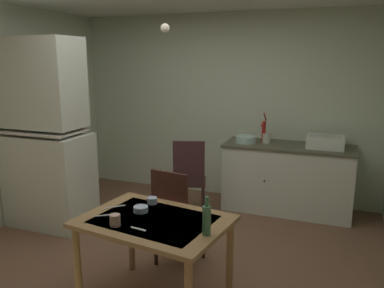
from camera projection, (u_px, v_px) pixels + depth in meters
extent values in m
plane|color=brown|center=(160.00, 265.00, 3.75)|extent=(5.33, 5.33, 0.00)
cube|color=beige|center=(225.00, 107.00, 5.49)|extent=(4.35, 0.10, 2.56)
cube|color=silver|center=(50.00, 180.00, 4.60)|extent=(0.95, 0.59, 1.09)
cube|color=silver|center=(42.00, 83.00, 4.35)|extent=(0.87, 0.50, 1.01)
cube|color=beige|center=(44.00, 131.00, 4.44)|extent=(0.85, 0.53, 0.02)
cube|color=silver|center=(287.00, 179.00, 5.01)|extent=(1.59, 0.60, 0.85)
cube|color=#53533F|center=(289.00, 146.00, 4.92)|extent=(1.62, 0.63, 0.03)
sphere|color=#2D2823|center=(264.00, 181.00, 4.80)|extent=(0.02, 0.02, 0.02)
cube|color=white|center=(325.00, 142.00, 4.75)|extent=(0.44, 0.34, 0.15)
cube|color=black|center=(326.00, 136.00, 4.73)|extent=(0.38, 0.28, 0.01)
cylinder|color=#B21E19|center=(264.00, 132.00, 5.04)|extent=(0.05, 0.05, 0.28)
cylinder|color=#B21E19|center=(263.00, 125.00, 4.96)|extent=(0.03, 0.12, 0.03)
cylinder|color=red|center=(265.00, 117.00, 5.06)|extent=(0.02, 0.16, 0.12)
cylinder|color=#ADD1C1|center=(246.00, 139.00, 5.05)|extent=(0.27, 0.27, 0.09)
cylinder|color=beige|center=(267.00, 138.00, 5.02)|extent=(0.11, 0.11, 0.12)
cube|color=olive|center=(154.00, 221.00, 3.00)|extent=(1.22, 0.95, 0.04)
cube|color=white|center=(154.00, 219.00, 3.00)|extent=(0.95, 0.74, 0.00)
cylinder|color=olive|center=(78.00, 268.00, 3.03)|extent=(0.06, 0.06, 0.70)
cylinder|color=#976C45|center=(131.00, 234.00, 3.61)|extent=(0.06, 0.06, 0.70)
cylinder|color=olive|center=(230.00, 261.00, 3.13)|extent=(0.06, 0.06, 0.70)
cube|color=#3B2318|center=(180.00, 218.00, 3.72)|extent=(0.45, 0.45, 0.03)
cube|color=#3F1F17|center=(169.00, 198.00, 3.51)|extent=(0.38, 0.08, 0.50)
cylinder|color=#3B2318|center=(204.00, 238.00, 3.84)|extent=(0.04, 0.04, 0.43)
cylinder|color=#3B2318|center=(174.00, 230.00, 4.00)|extent=(0.04, 0.04, 0.43)
cylinder|color=#3B2318|center=(186.00, 252.00, 3.55)|extent=(0.04, 0.04, 0.43)
cylinder|color=#3B2318|center=(156.00, 244.00, 3.71)|extent=(0.04, 0.04, 0.43)
cube|color=#35201F|center=(190.00, 181.00, 4.88)|extent=(0.50, 0.50, 0.03)
cube|color=#3A2224|center=(189.00, 163.00, 4.64)|extent=(0.37, 0.14, 0.54)
cylinder|color=#35201F|center=(203.00, 194.00, 5.09)|extent=(0.04, 0.04, 0.42)
cylinder|color=#35201F|center=(177.00, 194.00, 5.10)|extent=(0.04, 0.04, 0.42)
cylinder|color=#35201F|center=(203.00, 203.00, 4.75)|extent=(0.04, 0.04, 0.42)
cylinder|color=#35201F|center=(175.00, 203.00, 4.77)|extent=(0.04, 0.04, 0.42)
cylinder|color=#9EB2C6|center=(141.00, 209.00, 3.14)|extent=(0.12, 0.12, 0.05)
cylinder|color=tan|center=(115.00, 220.00, 2.87)|extent=(0.08, 0.08, 0.09)
cylinder|color=#9EB2C6|center=(152.00, 201.00, 3.31)|extent=(0.09, 0.09, 0.06)
cylinder|color=#4C7F56|center=(207.00, 221.00, 2.71)|extent=(0.06, 0.06, 0.21)
cylinder|color=#4C7F56|center=(207.00, 202.00, 2.68)|extent=(0.03, 0.03, 0.07)
cube|color=silver|center=(114.00, 207.00, 3.24)|extent=(0.14, 0.14, 0.00)
cube|color=beige|center=(103.00, 216.00, 3.06)|extent=(0.11, 0.09, 0.00)
cube|color=beige|center=(138.00, 229.00, 2.82)|extent=(0.14, 0.04, 0.00)
sphere|color=#F9EFCC|center=(165.00, 28.00, 3.39)|extent=(0.08, 0.08, 0.08)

